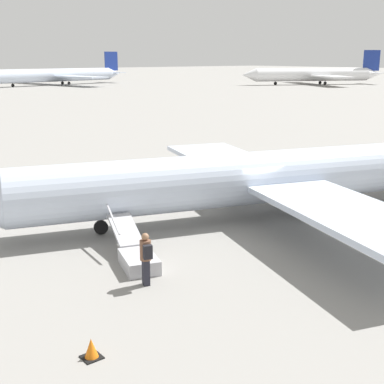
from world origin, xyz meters
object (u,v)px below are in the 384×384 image
Objects in this scene: airplane_far_left at (315,74)px; boarding_stairs at (136,255)px; passenger at (146,256)px; airplane_far_right at (56,75)px; airplane_main at (270,176)px.

airplane_far_left is 128.89m from boarding_stairs.
airplane_far_left reaches higher than passenger.
airplane_far_right is 126.27m from boarding_stairs.
airplane_main is 9.24m from passenger.
airplane_main is at bearing 64.43° from airplane_far_left.
airplane_far_left is at bearing 133.87° from airplane_far_right.
airplane_far_right is at bearing -5.09° from boarding_stairs.
airplane_far_right is 66.73m from airplane_far_left.
boarding_stairs is (50.43, 115.74, -2.14)m from airplane_far_right.
passenger is at bearing 176.07° from boarding_stairs.
airplane_main reaches higher than passenger.
airplane_far_right is 128.09m from passenger.
airplane_far_left is (-96.04, -74.78, 0.76)m from airplane_main.
airplane_main is 121.72m from airplane_far_left.
airplane_far_left is 130.45m from passenger.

